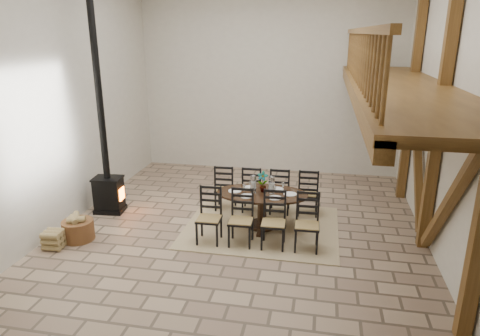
% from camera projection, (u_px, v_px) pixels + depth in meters
% --- Properties ---
extents(ground, '(8.00, 8.00, 0.00)m').
position_uv_depth(ground, '(240.00, 230.00, 8.45)').
color(ground, tan).
rests_on(ground, ground).
extents(room_shell, '(7.02, 8.02, 5.01)m').
position_uv_depth(room_shell, '(309.00, 76.00, 7.32)').
color(room_shell, beige).
rests_on(room_shell, ground).
extents(rug, '(3.00, 2.50, 0.02)m').
position_uv_depth(rug, '(262.00, 227.00, 8.56)').
color(rug, tan).
rests_on(rug, ground).
extents(dining_table, '(2.27, 2.06, 1.15)m').
position_uv_depth(dining_table, '(262.00, 210.00, 8.45)').
color(dining_table, black).
rests_on(dining_table, ground).
extents(wood_stove, '(0.65, 0.52, 5.00)m').
position_uv_depth(wood_stove, '(106.00, 161.00, 8.97)').
color(wood_stove, black).
rests_on(wood_stove, ground).
extents(log_basket, '(0.58, 0.58, 0.48)m').
position_uv_depth(log_basket, '(78.00, 229.00, 8.00)').
color(log_basket, brown).
rests_on(log_basket, ground).
extents(log_stack, '(0.35, 0.36, 0.34)m').
position_uv_depth(log_stack, '(54.00, 239.00, 7.69)').
color(log_stack, tan).
rests_on(log_stack, ground).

